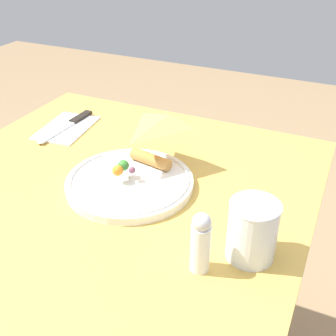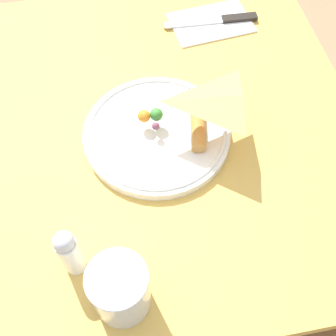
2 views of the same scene
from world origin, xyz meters
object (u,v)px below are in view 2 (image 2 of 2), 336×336
at_px(napkin_folded, 211,23).
at_px(salt_shaker, 69,252).
at_px(plate_pizza, 158,132).
at_px(dining_table, 93,169).
at_px(milk_glass, 120,290).
at_px(butter_knife, 216,20).

height_order(napkin_folded, salt_shaker, salt_shaker).
height_order(plate_pizza, napkin_folded, plate_pizza).
xyz_separation_m(dining_table, milk_glass, (-0.03, 0.29, 0.17)).
bearing_deg(dining_table, milk_glass, 96.50).
bearing_deg(milk_glass, napkin_folded, -115.12).
bearing_deg(butter_knife, napkin_folded, 0.00).
xyz_separation_m(dining_table, plate_pizza, (-0.13, 0.03, 0.13)).
relative_size(plate_pizza, salt_shaker, 2.43).
height_order(dining_table, butter_knife, butter_knife).
distance_m(plate_pizza, salt_shaker, 0.25).
relative_size(milk_glass, butter_knife, 0.49).
distance_m(napkin_folded, butter_knife, 0.01).
distance_m(dining_table, milk_glass, 0.34).
xyz_separation_m(plate_pizza, napkin_folded, (-0.15, -0.27, -0.01)).
bearing_deg(salt_shaker, milk_glass, 134.74).
bearing_deg(butter_knife, dining_table, 40.59).
height_order(butter_knife, salt_shaker, salt_shaker).
relative_size(milk_glass, salt_shaker, 0.96).
bearing_deg(milk_glass, salt_shaker, -45.26).
bearing_deg(napkin_folded, salt_shaker, 56.73).
height_order(plate_pizza, milk_glass, milk_glass).
relative_size(milk_glass, napkin_folded, 0.56).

